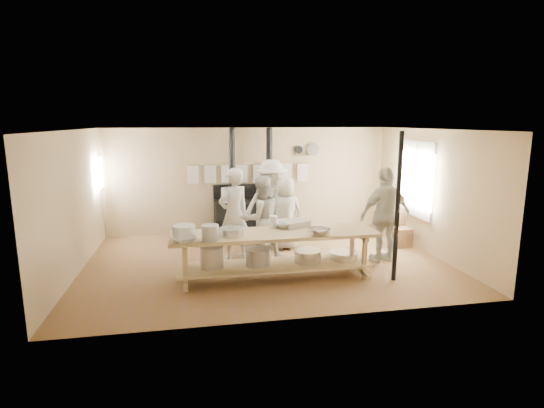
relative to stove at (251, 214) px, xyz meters
name	(u,v)px	position (x,y,z in m)	size (l,w,h in m)	color
ground	(266,262)	(0.01, -2.12, -0.52)	(7.00, 7.00, 0.00)	brown
room_shell	(266,181)	(0.01, -2.12, 1.10)	(7.00, 7.00, 7.00)	tan
window_right	(416,179)	(3.48, -1.52, 0.98)	(0.09, 1.50, 1.65)	beige
left_opening	(98,174)	(-3.44, -0.12, 1.08)	(0.00, 0.90, 0.90)	white
stove	(251,214)	(0.00, 0.00, 0.00)	(1.90, 0.75, 2.60)	black
towel_rail	(250,171)	(0.01, 0.28, 1.03)	(3.00, 0.04, 0.47)	tan
back_wall_shelf	(307,152)	(1.47, 0.32, 1.48)	(0.63, 0.14, 0.32)	tan
prep_table	(274,250)	(0.00, -3.02, 0.00)	(3.60, 0.90, 0.85)	tan
support_post	(398,208)	(2.06, -3.47, 0.78)	(0.08, 0.08, 2.60)	black
cook_far_left	(234,214)	(-0.59, -1.79, 0.41)	(0.68, 0.44, 1.86)	beige
cook_left	(261,219)	(-0.08, -1.97, 0.34)	(0.83, 0.65, 1.72)	beige
cook_center	(285,213)	(0.57, -1.29, 0.27)	(0.78, 0.51, 1.59)	beige
cook_right	(385,215)	(2.32, -2.46, 0.42)	(1.11, 0.46, 1.89)	beige
cook_by_window	(272,203)	(0.33, -0.97, 0.44)	(1.25, 0.72, 1.93)	beige
chair	(400,235)	(3.16, -1.55, -0.27)	(0.42, 0.42, 0.85)	brown
bowl_white_a	(184,239)	(-1.54, -3.35, 0.38)	(0.38, 0.38, 0.09)	white
bowl_steel_a	(184,229)	(-1.54, -2.69, 0.38)	(0.35, 0.35, 0.11)	silver
bowl_white_b	(285,224)	(0.25, -2.69, 0.38)	(0.44, 0.44, 0.11)	white
bowl_steel_b	(319,232)	(0.71, -3.35, 0.39)	(0.38, 0.38, 0.12)	silver
roasting_pan	(295,224)	(0.44, -2.69, 0.39)	(0.51, 0.34, 0.11)	#B2B2B7
mixing_bowl_large	(232,232)	(-0.76, -3.10, 0.40)	(0.42, 0.42, 0.13)	silver
bucket_galv	(210,233)	(-1.12, -3.35, 0.46)	(0.28, 0.28, 0.26)	gray
deep_bowl_enamel	(184,232)	(-1.54, -3.16, 0.44)	(0.37, 0.37, 0.23)	white
pitcher	(273,222)	(0.04, -2.69, 0.44)	(0.14, 0.14, 0.22)	white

